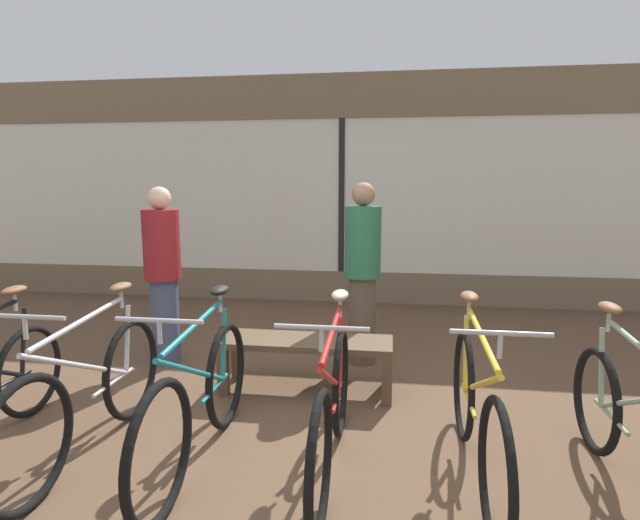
{
  "coord_description": "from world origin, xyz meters",
  "views": [
    {
      "loc": [
        0.69,
        -2.98,
        1.72
      ],
      "look_at": [
        0.0,
        1.91,
        0.95
      ],
      "focal_mm": 28.0,
      "sensor_mm": 36.0,
      "label": 1
    }
  ],
  "objects_px": {
    "bicycle_left": "(89,394)",
    "customer_by_window": "(363,270)",
    "bicycle_far_right": "(632,431)",
    "bicycle_center_right": "(332,409)",
    "customer_near_rack": "(163,272)",
    "bicycle_center_left": "(199,401)",
    "bicycle_right": "(476,414)",
    "display_bench": "(307,348)"
  },
  "relations": [
    {
      "from": "bicycle_right",
      "to": "customer_near_rack",
      "type": "relative_size",
      "value": 1.07
    },
    {
      "from": "bicycle_left",
      "to": "bicycle_right",
      "type": "distance_m",
      "value": 2.37
    },
    {
      "from": "bicycle_far_right",
      "to": "display_bench",
      "type": "height_order",
      "value": "bicycle_far_right"
    },
    {
      "from": "bicycle_right",
      "to": "customer_near_rack",
      "type": "height_order",
      "value": "customer_near_rack"
    },
    {
      "from": "bicycle_center_right",
      "to": "bicycle_right",
      "type": "xyz_separation_m",
      "value": [
        0.83,
        0.05,
        0.0
      ]
    },
    {
      "from": "customer_near_rack",
      "to": "bicycle_center_right",
      "type": "bearing_deg",
      "value": -41.85
    },
    {
      "from": "bicycle_center_right",
      "to": "bicycle_far_right",
      "type": "distance_m",
      "value": 1.65
    },
    {
      "from": "bicycle_right",
      "to": "display_bench",
      "type": "distance_m",
      "value": 1.61
    },
    {
      "from": "bicycle_left",
      "to": "bicycle_far_right",
      "type": "relative_size",
      "value": 1.08
    },
    {
      "from": "bicycle_center_left",
      "to": "bicycle_left",
      "type": "bearing_deg",
      "value": 179.81
    },
    {
      "from": "bicycle_center_right",
      "to": "customer_near_rack",
      "type": "distance_m",
      "value": 2.45
    },
    {
      "from": "bicycle_far_right",
      "to": "customer_by_window",
      "type": "xyz_separation_m",
      "value": [
        -1.58,
        1.88,
        0.53
      ]
    },
    {
      "from": "bicycle_left",
      "to": "customer_near_rack",
      "type": "bearing_deg",
      "value": 98.79
    },
    {
      "from": "bicycle_center_right",
      "to": "display_bench",
      "type": "height_order",
      "value": "bicycle_center_right"
    },
    {
      "from": "bicycle_far_right",
      "to": "customer_near_rack",
      "type": "xyz_separation_m",
      "value": [
        -3.44,
        1.6,
        0.51
      ]
    },
    {
      "from": "bicycle_center_right",
      "to": "customer_near_rack",
      "type": "bearing_deg",
      "value": 138.15
    },
    {
      "from": "bicycle_right",
      "to": "display_bench",
      "type": "bearing_deg",
      "value": 136.75
    },
    {
      "from": "bicycle_far_right",
      "to": "customer_by_window",
      "type": "bearing_deg",
      "value": 130.1
    },
    {
      "from": "bicycle_left",
      "to": "customer_by_window",
      "type": "distance_m",
      "value": 2.53
    },
    {
      "from": "bicycle_left",
      "to": "bicycle_center_left",
      "type": "distance_m",
      "value": 0.73
    },
    {
      "from": "bicycle_center_right",
      "to": "display_bench",
      "type": "bearing_deg",
      "value": 106.71
    },
    {
      "from": "bicycle_left",
      "to": "display_bench",
      "type": "xyz_separation_m",
      "value": [
        1.2,
        1.15,
        -0.04
      ]
    },
    {
      "from": "bicycle_center_left",
      "to": "bicycle_far_right",
      "type": "xyz_separation_m",
      "value": [
        2.46,
        0.01,
        -0.03
      ]
    },
    {
      "from": "bicycle_far_right",
      "to": "bicycle_left",
      "type": "bearing_deg",
      "value": -179.78
    },
    {
      "from": "bicycle_center_left",
      "to": "bicycle_right",
      "type": "distance_m",
      "value": 1.65
    },
    {
      "from": "customer_by_window",
      "to": "bicycle_center_left",
      "type": "bearing_deg",
      "value": -114.94
    },
    {
      "from": "bicycle_left",
      "to": "bicycle_right",
      "type": "xyz_separation_m",
      "value": [
        2.37,
        0.05,
        0.0
      ]
    },
    {
      "from": "bicycle_center_left",
      "to": "customer_by_window",
      "type": "bearing_deg",
      "value": 65.06
    },
    {
      "from": "display_bench",
      "to": "customer_by_window",
      "type": "bearing_deg",
      "value": 60.89
    },
    {
      "from": "bicycle_left",
      "to": "customer_by_window",
      "type": "relative_size",
      "value": 1.05
    },
    {
      "from": "bicycle_right",
      "to": "customer_by_window",
      "type": "relative_size",
      "value": 1.04
    },
    {
      "from": "bicycle_center_left",
      "to": "display_bench",
      "type": "distance_m",
      "value": 1.25
    },
    {
      "from": "bicycle_center_left",
      "to": "bicycle_center_right",
      "type": "relative_size",
      "value": 1.02
    },
    {
      "from": "customer_near_rack",
      "to": "bicycle_right",
      "type": "bearing_deg",
      "value": -30.76
    },
    {
      "from": "bicycle_center_left",
      "to": "bicycle_right",
      "type": "xyz_separation_m",
      "value": [
        1.64,
        0.05,
        0.0
      ]
    },
    {
      "from": "bicycle_center_left",
      "to": "bicycle_right",
      "type": "height_order",
      "value": "bicycle_center_left"
    },
    {
      "from": "bicycle_center_left",
      "to": "bicycle_right",
      "type": "relative_size",
      "value": 0.99
    },
    {
      "from": "display_bench",
      "to": "customer_by_window",
      "type": "distance_m",
      "value": 1.0
    },
    {
      "from": "bicycle_center_left",
      "to": "bicycle_far_right",
      "type": "distance_m",
      "value": 2.46
    },
    {
      "from": "bicycle_center_left",
      "to": "customer_near_rack",
      "type": "distance_m",
      "value": 1.95
    },
    {
      "from": "display_bench",
      "to": "customer_near_rack",
      "type": "xyz_separation_m",
      "value": [
        -1.45,
        0.46,
        0.52
      ]
    },
    {
      "from": "bicycle_left",
      "to": "bicycle_right",
      "type": "relative_size",
      "value": 1.01
    }
  ]
}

